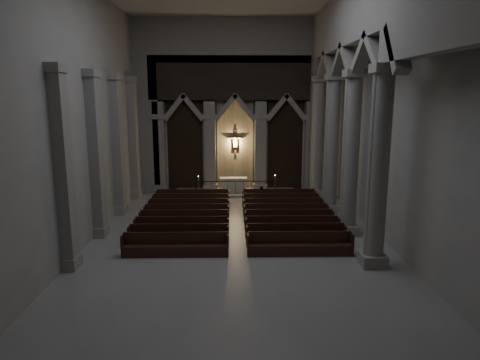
% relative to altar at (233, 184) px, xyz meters
% --- Properties ---
extents(room, '(24.00, 24.10, 12.00)m').
position_rel_altar_xyz_m(room, '(0.14, -10.59, 6.96)').
color(room, gray).
rests_on(room, ground).
extents(sanctuary_wall, '(14.00, 0.77, 12.00)m').
position_rel_altar_xyz_m(sanctuary_wall, '(0.14, 0.94, 5.97)').
color(sanctuary_wall, gray).
rests_on(sanctuary_wall, ground).
extents(right_arcade, '(1.00, 24.00, 12.00)m').
position_rel_altar_xyz_m(right_arcade, '(5.64, -9.26, 7.18)').
color(right_arcade, gray).
rests_on(right_arcade, ground).
extents(left_pilasters, '(0.60, 13.00, 8.03)m').
position_rel_altar_xyz_m(left_pilasters, '(-6.61, -7.09, 3.27)').
color(left_pilasters, gray).
rests_on(left_pilasters, ground).
extents(sanctuary_step, '(8.50, 2.60, 0.15)m').
position_rel_altar_xyz_m(sanctuary_step, '(0.14, 0.01, -0.57)').
color(sanctuary_step, gray).
rests_on(sanctuary_step, ground).
extents(altar, '(1.93, 0.77, 0.98)m').
position_rel_altar_xyz_m(altar, '(0.00, 0.00, 0.00)').
color(altar, beige).
rests_on(altar, sanctuary_step).
extents(altar_rail, '(5.57, 0.09, 1.10)m').
position_rel_altar_xyz_m(altar_rail, '(0.14, -0.82, 0.08)').
color(altar_rail, black).
rests_on(altar_rail, ground).
extents(candle_stand_left, '(0.26, 0.26, 1.56)m').
position_rel_altar_xyz_m(candle_stand_left, '(-2.32, -1.52, -0.22)').
color(candle_stand_left, '#A67133').
rests_on(candle_stand_left, ground).
extents(candle_stand_right, '(0.27, 0.27, 1.58)m').
position_rel_altar_xyz_m(candle_stand_right, '(2.80, -1.42, -0.22)').
color(candle_stand_right, '#A67133').
rests_on(candle_stand_right, ground).
extents(pews, '(9.99, 9.05, 1.02)m').
position_rel_altar_xyz_m(pews, '(0.14, -7.62, -0.31)').
color(pews, black).
rests_on(pews, ground).
extents(worshipper, '(0.49, 0.33, 1.31)m').
position_rel_altar_xyz_m(worshipper, '(1.75, -3.64, 0.01)').
color(worshipper, black).
rests_on(worshipper, ground).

